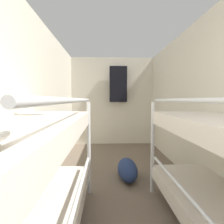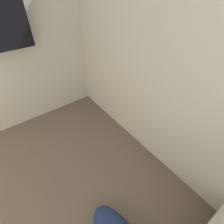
{
  "view_description": "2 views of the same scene",
  "coord_description": "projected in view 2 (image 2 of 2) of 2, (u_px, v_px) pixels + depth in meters",
  "views": [
    {
      "loc": [
        -0.2,
        0.33,
        1.17
      ],
      "look_at": [
        -0.04,
        4.08,
        0.91
      ],
      "focal_mm": 28.0,
      "sensor_mm": 36.0,
      "label": 1
    },
    {
      "loc": [
        -0.15,
        2.56,
        1.83
      ],
      "look_at": [
        0.64,
        3.61,
        0.72
      ],
      "focal_mm": 28.0,
      "sensor_mm": 36.0,
      "label": 2
    }
  ],
  "objects": []
}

